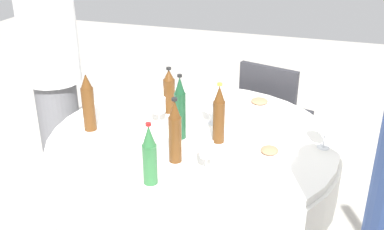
% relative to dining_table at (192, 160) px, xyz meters
% --- Properties ---
extents(dining_table, '(1.48, 1.48, 0.74)m').
position_rel_dining_table_xyz_m(dining_table, '(0.00, 0.00, 0.00)').
color(dining_table, white).
rests_on(dining_table, ground_plane).
extents(bottle_brown_outer, '(0.06, 0.06, 0.31)m').
position_rel_dining_table_xyz_m(bottle_brown_outer, '(0.02, 0.14, 0.29)').
color(bottle_brown_outer, '#593314').
rests_on(bottle_brown_outer, dining_table).
extents(bottle_brown_front, '(0.06, 0.06, 0.31)m').
position_rel_dining_table_xyz_m(bottle_brown_front, '(0.27, 0.01, 0.29)').
color(bottle_brown_front, '#593314').
rests_on(bottle_brown_front, dining_table).
extents(bottle_brown_west, '(0.06, 0.06, 0.32)m').
position_rel_dining_table_xyz_m(bottle_brown_west, '(0.10, -0.52, 0.29)').
color(bottle_brown_west, '#593314').
rests_on(bottle_brown_west, dining_table).
extents(bottle_green_south, '(0.06, 0.06, 0.28)m').
position_rel_dining_table_xyz_m(bottle_green_south, '(0.47, -0.03, 0.27)').
color(bottle_green_south, '#2D6B38').
rests_on(bottle_green_south, dining_table).
extents(bottle_dark_green_right, '(0.06, 0.06, 0.33)m').
position_rel_dining_table_xyz_m(bottle_dark_green_right, '(0.04, -0.05, 0.30)').
color(bottle_dark_green_right, '#194728').
rests_on(bottle_dark_green_right, dining_table).
extents(bottle_brown_north, '(0.07, 0.07, 0.26)m').
position_rel_dining_table_xyz_m(bottle_brown_north, '(-0.24, -0.21, 0.27)').
color(bottle_brown_north, '#593314').
rests_on(bottle_brown_north, dining_table).
extents(wine_glass_south, '(0.06, 0.06, 0.15)m').
position_rel_dining_table_xyz_m(wine_glass_south, '(-0.16, 0.05, 0.25)').
color(wine_glass_south, white).
rests_on(wine_glass_south, dining_table).
extents(wine_glass_right, '(0.06, 0.06, 0.15)m').
position_rel_dining_table_xyz_m(wine_glass_right, '(0.31, 0.17, 0.25)').
color(wine_glass_right, white).
rests_on(wine_glass_right, dining_table).
extents(wine_glass_north, '(0.07, 0.07, 0.15)m').
position_rel_dining_table_xyz_m(wine_glass_north, '(-0.07, 0.64, 0.26)').
color(wine_glass_north, white).
rests_on(wine_glass_north, dining_table).
extents(wine_glass_rear, '(0.08, 0.08, 0.14)m').
position_rel_dining_table_xyz_m(wine_glass_rear, '(-0.09, -0.21, 0.25)').
color(wine_glass_rear, white).
rests_on(wine_glass_rear, dining_table).
extents(plate_near, '(0.24, 0.24, 0.04)m').
position_rel_dining_table_xyz_m(plate_near, '(-0.49, 0.25, 0.16)').
color(plate_near, white).
rests_on(plate_near, dining_table).
extents(plate_inner, '(0.20, 0.20, 0.04)m').
position_rel_dining_table_xyz_m(plate_inner, '(0.08, 0.41, 0.16)').
color(plate_inner, white).
rests_on(plate_inner, dining_table).
extents(knife_front, '(0.08, 0.17, 0.00)m').
position_rel_dining_table_xyz_m(knife_front, '(-0.24, 0.37, 0.15)').
color(knife_front, silver).
rests_on(knife_front, dining_table).
extents(folded_napkin, '(0.24, 0.24, 0.02)m').
position_rel_dining_table_xyz_m(folded_napkin, '(-0.33, -0.38, 0.16)').
color(folded_napkin, white).
rests_on(folded_napkin, dining_table).
extents(person_outer, '(0.34, 0.34, 1.59)m').
position_rel_dining_table_xyz_m(person_outer, '(-0.30, -1.00, 0.24)').
color(person_outer, slate).
rests_on(person_outer, ground_plane).
extents(chair_rear, '(0.50, 0.50, 0.87)m').
position_rel_dining_table_xyz_m(chair_rear, '(-0.92, 0.28, -0.08)').
color(chair_rear, '#2D2D33').
rests_on(chair_rear, ground_plane).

